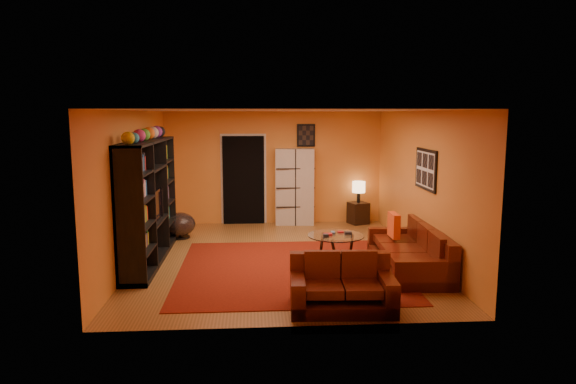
{
  "coord_description": "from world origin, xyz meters",
  "views": [
    {
      "loc": [
        -0.48,
        -8.86,
        2.55
      ],
      "look_at": [
        0.14,
        0.1,
        1.17
      ],
      "focal_mm": 32.0,
      "sensor_mm": 36.0,
      "label": 1
    }
  ],
  "objects": [
    {
      "name": "side_table",
      "position": [
        1.96,
        2.75,
        0.25
      ],
      "size": [
        0.51,
        0.51,
        0.5
      ],
      "primitive_type": "cube",
      "rotation": [
        0.0,
        0.0,
        0.34
      ],
      "color": "black",
      "rests_on": "floor"
    },
    {
      "name": "wall_front",
      "position": [
        0.0,
        -3.0,
        1.3
      ],
      "size": [
        6.0,
        0.0,
        6.0
      ],
      "primitive_type": "plane",
      "rotation": [
        -1.57,
        0.0,
        0.0
      ],
      "color": "orange",
      "rests_on": "floor"
    },
    {
      "name": "wall_back",
      "position": [
        0.0,
        3.0,
        1.3
      ],
      "size": [
        6.0,
        0.0,
        6.0
      ],
      "primitive_type": "plane",
      "rotation": [
        1.57,
        0.0,
        0.0
      ],
      "color": "orange",
      "rests_on": "floor"
    },
    {
      "name": "storage_cabinet",
      "position": [
        0.48,
        2.8,
        0.88
      ],
      "size": [
        0.91,
        0.46,
        1.75
      ],
      "primitive_type": "cube",
      "rotation": [
        0.0,
        0.0,
        -0.09
      ],
      "color": "beige",
      "rests_on": "floor"
    },
    {
      "name": "rug",
      "position": [
        0.1,
        -0.7,
        0.01
      ],
      "size": [
        3.6,
        3.6,
        0.01
      ],
      "primitive_type": "cube",
      "color": "#5D140A",
      "rests_on": "floor"
    },
    {
      "name": "loveseat",
      "position": [
        0.67,
        -2.42,
        0.29
      ],
      "size": [
        1.39,
        0.88,
        0.85
      ],
      "rotation": [
        0.0,
        0.0,
        1.52
      ],
      "color": "#461309",
      "rests_on": "rug"
    },
    {
      "name": "throw_pillow",
      "position": [
        1.95,
        -0.3,
        0.63
      ],
      "size": [
        0.12,
        0.42,
        0.42
      ],
      "primitive_type": "cube",
      "color": "#FA501B",
      "rests_on": "sofa"
    },
    {
      "name": "tv",
      "position": [
        -2.23,
        -0.06,
        0.98
      ],
      "size": [
        0.9,
        0.12,
        0.52
      ],
      "primitive_type": "imported",
      "rotation": [
        0.0,
        0.0,
        1.57
      ],
      "color": "black",
      "rests_on": "entertainment_unit"
    },
    {
      "name": "wall_left",
      "position": [
        -2.5,
        0.0,
        1.3
      ],
      "size": [
        0.0,
        6.0,
        6.0
      ],
      "primitive_type": "plane",
      "rotation": [
        1.57,
        0.0,
        1.57
      ],
      "color": "orange",
      "rests_on": "floor"
    },
    {
      "name": "floor",
      "position": [
        0.0,
        0.0,
        0.0
      ],
      "size": [
        6.0,
        6.0,
        0.0
      ],
      "primitive_type": "plane",
      "color": "brown",
      "rests_on": "ground"
    },
    {
      "name": "wall_art_back",
      "position": [
        0.75,
        2.98,
        2.05
      ],
      "size": [
        0.42,
        0.03,
        0.52
      ],
      "primitive_type": "cube",
      "color": "black",
      "rests_on": "wall_back"
    },
    {
      "name": "wall_right",
      "position": [
        2.5,
        0.0,
        1.3
      ],
      "size": [
        0.0,
        6.0,
        6.0
      ],
      "primitive_type": "plane",
      "rotation": [
        1.57,
        0.0,
        -1.57
      ],
      "color": "orange",
      "rests_on": "floor"
    },
    {
      "name": "wall_art_right",
      "position": [
        2.48,
        -0.3,
        1.6
      ],
      "size": [
        0.03,
        1.0,
        0.7
      ],
      "primitive_type": "cube",
      "color": "black",
      "rests_on": "wall_right"
    },
    {
      "name": "doorway",
      "position": [
        -0.7,
        2.96,
        1.02
      ],
      "size": [
        0.95,
        0.1,
        2.04
      ],
      "primitive_type": "cube",
      "color": "black",
      "rests_on": "floor"
    },
    {
      "name": "entertainment_unit",
      "position": [
        -2.27,
        0.0,
        1.05
      ],
      "size": [
        0.45,
        3.0,
        2.1
      ],
      "primitive_type": "cube",
      "color": "black",
      "rests_on": "floor"
    },
    {
      "name": "ceiling",
      "position": [
        0.0,
        0.0,
        2.6
      ],
      "size": [
        6.0,
        6.0,
        0.0
      ],
      "primitive_type": "plane",
      "rotation": [
        3.14,
        0.0,
        0.0
      ],
      "color": "white",
      "rests_on": "wall_back"
    },
    {
      "name": "table_lamp",
      "position": [
        1.96,
        2.75,
        0.85
      ],
      "size": [
        0.3,
        0.3,
        0.49
      ],
      "color": "black",
      "rests_on": "side_table"
    },
    {
      "name": "bowl_chair",
      "position": [
        -2.0,
        1.61,
        0.28
      ],
      "size": [
        0.65,
        0.65,
        0.53
      ],
      "color": "black",
      "rests_on": "floor"
    },
    {
      "name": "coffee_table",
      "position": [
        0.92,
        -0.38,
        0.44
      ],
      "size": [
        0.97,
        0.97,
        0.48
      ],
      "rotation": [
        0.0,
        0.0,
        0.31
      ],
      "color": "silver",
      "rests_on": "floor"
    },
    {
      "name": "sofa",
      "position": [
        2.14,
        -0.83,
        0.28
      ],
      "size": [
        1.07,
        2.35,
        0.85
      ],
      "rotation": [
        0.0,
        0.0,
        -0.06
      ],
      "color": "#461309",
      "rests_on": "rug"
    }
  ]
}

